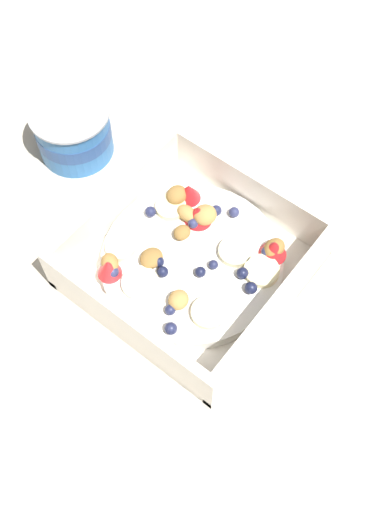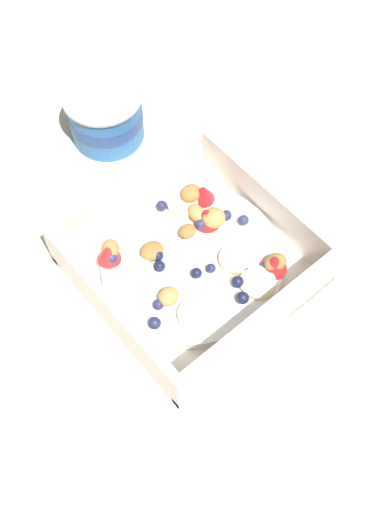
{
  "view_description": "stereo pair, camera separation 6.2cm",
  "coord_description": "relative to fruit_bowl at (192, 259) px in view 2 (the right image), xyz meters",
  "views": [
    {
      "loc": [
        -0.26,
        -0.18,
        0.57
      ],
      "look_at": [
        -0.02,
        0.01,
        0.03
      ],
      "focal_mm": 42.39,
      "sensor_mm": 36.0,
      "label": 1
    },
    {
      "loc": [
        -0.22,
        -0.23,
        0.57
      ],
      "look_at": [
        -0.02,
        0.01,
        0.03
      ],
      "focal_mm": 42.39,
      "sensor_mm": 36.0,
      "label": 2
    }
  ],
  "objects": [
    {
      "name": "folded_napkin",
      "position": [
        -0.21,
        0.02,
        -0.02
      ],
      "size": [
        0.15,
        0.15,
        0.01
      ],
      "primitive_type": "cube",
      "rotation": [
        0.0,
        0.0,
        0.24
      ],
      "color": "white",
      "rests_on": "ground"
    },
    {
      "name": "fruit_bowl",
      "position": [
        0.0,
        0.0,
        0.0
      ],
      "size": [
        0.21,
        0.21,
        0.06
      ],
      "color": "white",
      "rests_on": "ground"
    },
    {
      "name": "ground_plane",
      "position": [
        0.01,
        -0.01,
        -0.02
      ],
      "size": [
        2.4,
        2.4,
        0.0
      ],
      "primitive_type": "plane",
      "color": "beige"
    },
    {
      "name": "spoon",
      "position": [
        0.17,
        -0.03,
        -0.02
      ],
      "size": [
        0.1,
        0.16,
        0.01
      ],
      "color": "silver",
      "rests_on": "ground"
    },
    {
      "name": "yogurt_cup",
      "position": [
        0.04,
        0.21,
        0.01
      ],
      "size": [
        0.09,
        0.09,
        0.07
      ],
      "color": "#3370B7",
      "rests_on": "ground"
    }
  ]
}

